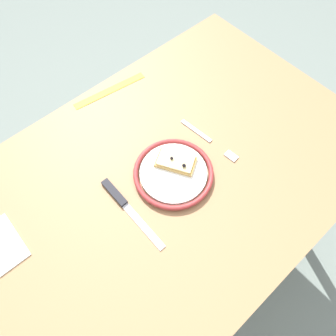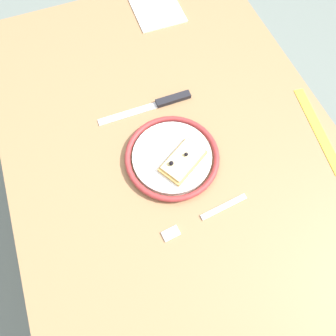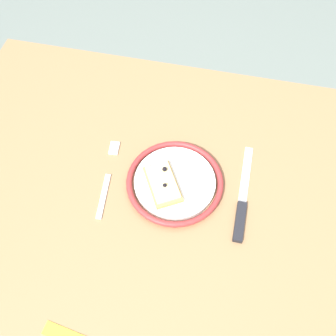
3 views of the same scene
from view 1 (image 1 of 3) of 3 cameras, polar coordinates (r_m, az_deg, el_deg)
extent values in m
plane|color=slate|center=(1.56, -0.18, -13.71)|extent=(6.00, 6.00, 0.00)
cube|color=#936D47|center=(0.89, -0.30, -1.35)|extent=(1.17, 0.78, 0.03)
cylinder|color=#4C4742|center=(1.54, 6.51, 12.11)|extent=(0.05, 0.05, 0.70)
cylinder|color=#4C4742|center=(1.40, 25.80, -4.36)|extent=(0.05, 0.05, 0.70)
cylinder|color=white|center=(0.86, 0.97, -0.97)|extent=(0.18, 0.18, 0.02)
torus|color=maroon|center=(0.86, 0.97, -0.84)|extent=(0.22, 0.22, 0.01)
cube|color=tan|center=(0.87, 1.25, 1.23)|extent=(0.11, 0.12, 0.01)
cube|color=#EFD992|center=(0.86, 1.26, 1.50)|extent=(0.09, 0.11, 0.01)
sphere|color=black|center=(0.84, 2.86, 0.47)|extent=(0.01, 0.01, 0.01)
sphere|color=black|center=(0.85, 0.66, 1.77)|extent=(0.01, 0.01, 0.01)
cube|color=silver|center=(0.81, -4.40, -10.27)|extent=(0.02, 0.15, 0.00)
cube|color=black|center=(0.85, -9.53, -4.31)|extent=(0.02, 0.09, 0.01)
cube|color=silver|center=(0.95, 5.05, 6.61)|extent=(0.02, 0.11, 0.00)
cube|color=silver|center=(0.92, 11.19, 2.11)|extent=(0.03, 0.04, 0.00)
cube|color=yellow|center=(1.06, -10.30, 13.42)|extent=(0.25, 0.06, 0.00)
camera|label=2|loc=(0.60, 39.57, 38.43)|focal=32.45mm
camera|label=3|loc=(0.71, -39.75, 50.05)|focal=39.25mm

